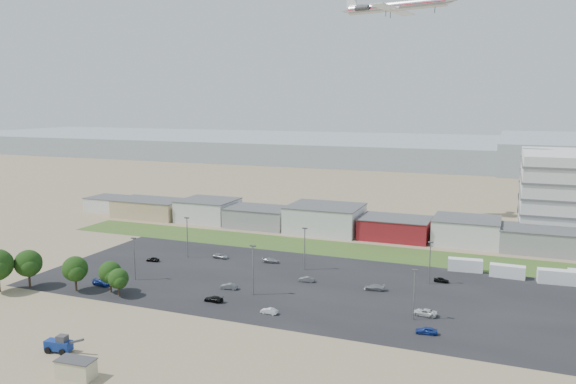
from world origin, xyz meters
The scene contains 33 objects.
ground centered at (0.00, 0.00, 0.00)m, with size 700.00×700.00×0.00m, color #7E6C50.
parking_lot centered at (5.00, 20.00, 0.01)m, with size 120.00×50.00×0.01m, color black.
grass_strip centered at (0.00, 52.00, 0.01)m, with size 160.00×16.00×0.02m, color #3C5A21.
hills_backdrop centered at (40.00, 315.00, 4.50)m, with size 700.00×200.00×9.00m, color gray, non-canonical shape.
building_row centered at (-17.00, 71.00, 4.00)m, with size 170.00×20.00×8.00m, color silver, non-canonical shape.
portable_shed centered at (-10.75, -32.24, 1.43)m, with size 5.66×2.94×2.85m, color #C4BD94, non-canonical shape.
telehandler centered at (-19.49, -26.52, 1.45)m, with size 6.95×2.32×2.90m, color navy, non-canonical shape.
box_trailer_a centered at (37.90, 43.47, 1.48)m, with size 7.89×2.46×2.96m, color silver, non-canonical shape.
box_trailer_b centered at (47.26, 41.90, 1.44)m, with size 7.69×2.40×2.88m, color silver, non-canonical shape.
box_trailer_c centered at (57.62, 41.17, 1.55)m, with size 8.27×2.59×3.10m, color silver, non-canonical shape.
tree_left centered at (-49.38, -3.58, 4.66)m, with size 6.22×6.22×9.33m, color black, non-canonical shape.
tree_mid centered at (-38.15, -1.91, 4.27)m, with size 5.70×5.70×8.55m, color black, non-canonical shape.
tree_right centered at (-30.68, 0.13, 3.81)m, with size 5.08×5.08×7.62m, color black, non-canonical shape.
tree_near centered at (-27.41, -1.40, 3.37)m, with size 4.49×4.49×6.73m, color black, non-canonical shape.
lightpole_front_l centered at (-31.08, 8.99, 4.88)m, with size 1.15×0.48×9.76m, color slate, non-canonical shape.
lightpole_front_m centered at (-1.96, 9.73, 5.31)m, with size 1.25×0.52×10.61m, color slate, non-canonical shape.
lightpole_front_r centered at (31.31, 8.33, 4.78)m, with size 1.12×0.47×9.55m, color slate, non-canonical shape.
lightpole_back_l centered at (-29.88, 29.41, 5.29)m, with size 1.25×0.52×10.59m, color slate, non-canonical shape.
lightpole_back_m centered at (1.91, 30.51, 5.13)m, with size 1.21×0.50×10.25m, color slate, non-canonical shape.
lightpole_back_r centered at (31.23, 30.41, 4.80)m, with size 1.13×0.47×9.59m, color slate, non-canonical shape.
airliner centered at (10.05, 92.43, 70.00)m, with size 39.75×27.10×11.75m, color silver, non-canonical shape.
parked_car_0 centered at (33.02, 11.08, 0.63)m, with size 2.09×4.52×1.26m, color silver.
parked_car_2 centered at (34.51, 2.51, 0.63)m, with size 1.49×3.71×1.26m, color navy.
parked_car_3 centered at (-7.62, 2.99, 0.59)m, with size 1.65×4.05×1.18m, color black.
parked_car_4 centered at (-8.34, 11.06, 0.63)m, with size 1.32×3.80×1.25m, color #595B5E.
parked_car_5 centered at (-36.19, 22.94, 0.57)m, with size 1.34×3.32×1.13m, color black.
parked_car_6 centered at (-7.91, 32.84, 0.61)m, with size 1.71×4.21×1.22m, color #A5A5AA.
parked_car_7 centered at (5.48, 21.89, 0.59)m, with size 1.24×3.56×1.17m, color #595B5E.
parked_car_8 centered at (33.64, 32.63, 0.55)m, with size 1.31×3.25×1.11m, color black.
parked_car_9 centered at (-21.57, 31.88, 0.55)m, with size 1.84×3.99×1.11m, color #A5A5AA.
parked_car_10 centered at (-35.51, 2.88, 0.64)m, with size 1.80×4.44×1.29m, color navy.
parked_car_12 centered at (20.87, 21.92, 0.64)m, with size 1.79×4.40×1.28m, color #A5A5AA.
parked_car_13 centered at (5.37, 1.14, 0.55)m, with size 1.17×3.35×1.10m, color silver.
Camera 1 is at (46.09, -92.01, 39.63)m, focal length 35.00 mm.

